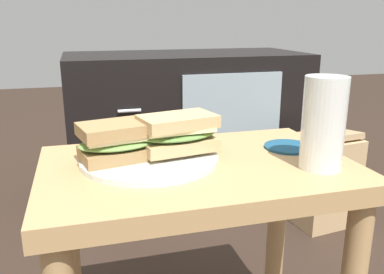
# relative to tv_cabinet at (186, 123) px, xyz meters

# --- Properties ---
(side_table) EXTENTS (0.56, 0.36, 0.46)m
(side_table) POSITION_rel_tv_cabinet_xyz_m (-0.23, -0.95, 0.08)
(side_table) COLOR tan
(side_table) RESTS_ON ground
(tv_cabinet) EXTENTS (0.96, 0.46, 0.58)m
(tv_cabinet) POSITION_rel_tv_cabinet_xyz_m (0.00, 0.00, 0.00)
(tv_cabinet) COLOR black
(tv_cabinet) RESTS_ON ground
(plate) EXTENTS (0.25, 0.25, 0.01)m
(plate) POSITION_rel_tv_cabinet_xyz_m (-0.31, -0.91, 0.17)
(plate) COLOR silver
(plate) RESTS_ON side_table
(sandwich_front) EXTENTS (0.16, 0.12, 0.07)m
(sandwich_front) POSITION_rel_tv_cabinet_xyz_m (-0.36, -0.91, 0.21)
(sandwich_front) COLOR #9E7A4C
(sandwich_front) RESTS_ON plate
(sandwich_back) EXTENTS (0.16, 0.11, 0.07)m
(sandwich_back) POSITION_rel_tv_cabinet_xyz_m (-0.26, -0.91, 0.22)
(sandwich_back) COLOR tan
(sandwich_back) RESTS_ON plate
(beer_glass) EXTENTS (0.07, 0.07, 0.16)m
(beer_glass) POSITION_rel_tv_cabinet_xyz_m (-0.03, -1.03, 0.25)
(beer_glass) COLOR silver
(beer_glass) RESTS_ON side_table
(coaster) EXTENTS (0.10, 0.10, 0.01)m
(coaster) POSITION_rel_tv_cabinet_xyz_m (-0.03, -0.91, 0.17)
(coaster) COLOR navy
(coaster) RESTS_ON side_table
(paper_bag) EXTENTS (0.22, 0.19, 0.34)m
(paper_bag) POSITION_rel_tv_cabinet_xyz_m (0.39, -0.44, -0.12)
(paper_bag) COLOR tan
(paper_bag) RESTS_ON ground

